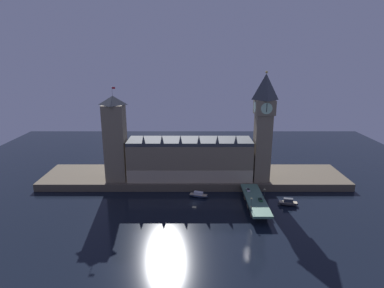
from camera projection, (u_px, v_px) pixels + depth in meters
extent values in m
plane|color=black|center=(194.00, 203.00, 202.12)|extent=(400.00, 400.00, 0.00)
cube|color=brown|center=(194.00, 177.00, 239.00)|extent=(220.00, 42.00, 5.26)
cube|color=#7F7056|center=(190.00, 160.00, 228.46)|extent=(86.56, 23.67, 25.66)
cube|color=tan|center=(189.00, 177.00, 219.12)|extent=(86.56, 0.20, 9.24)
cube|color=#383D42|center=(190.00, 141.00, 224.72)|extent=(86.56, 21.77, 2.40)
cone|color=#383D42|center=(143.00, 139.00, 213.92)|extent=(2.40, 2.40, 5.65)
cone|color=#383D42|center=(162.00, 139.00, 213.93)|extent=(2.40, 2.40, 5.65)
cone|color=#383D42|center=(180.00, 139.00, 213.94)|extent=(2.40, 2.40, 5.65)
cone|color=#383D42|center=(199.00, 139.00, 213.95)|extent=(2.40, 2.40, 5.65)
cone|color=#383D42|center=(217.00, 139.00, 213.96)|extent=(2.40, 2.40, 5.65)
cone|color=#383D42|center=(236.00, 139.00, 213.97)|extent=(2.40, 2.40, 5.65)
cube|color=#7F7056|center=(262.00, 148.00, 220.43)|extent=(10.81, 10.81, 46.94)
cube|color=#7F7056|center=(264.00, 107.00, 212.87)|extent=(12.76, 12.76, 9.77)
cylinder|color=#B7E5B7|center=(266.00, 109.00, 206.60)|extent=(7.47, 0.25, 7.47)
cylinder|color=#B7E5B7|center=(262.00, 106.00, 219.14)|extent=(7.47, 0.25, 7.47)
cylinder|color=#B7E5B7|center=(274.00, 107.00, 212.88)|extent=(0.25, 7.47, 7.47)
cylinder|color=#B7E5B7|center=(254.00, 107.00, 212.87)|extent=(0.25, 7.47, 7.47)
cube|color=black|center=(267.00, 108.00, 206.27)|extent=(0.36, 0.10, 5.60)
pyramid|color=#383D42|center=(265.00, 87.00, 209.30)|extent=(12.76, 12.76, 16.99)
sphere|color=gold|center=(266.00, 72.00, 206.83)|extent=(1.60, 1.60, 1.60)
cube|color=#7F7056|center=(115.00, 143.00, 220.98)|extent=(13.84, 13.84, 53.17)
pyramid|color=#383D42|center=(112.00, 100.00, 213.10)|extent=(14.12, 14.12, 5.96)
cylinder|color=#99999E|center=(112.00, 91.00, 211.50)|extent=(0.24, 0.24, 6.00)
cube|color=red|center=(113.00, 88.00, 210.94)|extent=(2.00, 0.08, 1.20)
cube|color=#4C7560|center=(255.00, 199.00, 195.96)|extent=(11.23, 46.00, 1.40)
cube|color=brown|center=(259.00, 213.00, 185.65)|extent=(9.54, 3.20, 4.41)
cube|color=brown|center=(255.00, 204.00, 196.74)|extent=(9.54, 3.20, 4.41)
cube|color=brown|center=(251.00, 196.00, 207.82)|extent=(9.54, 3.20, 4.41)
cube|color=silver|center=(248.00, 190.00, 206.78)|extent=(1.93, 4.48, 0.72)
cube|color=black|center=(248.00, 189.00, 206.63)|extent=(1.58, 2.02, 0.45)
cylinder|color=black|center=(246.00, 189.00, 208.18)|extent=(0.22, 0.64, 0.64)
cylinder|color=black|center=(249.00, 189.00, 208.18)|extent=(0.22, 0.64, 0.64)
cylinder|color=black|center=(247.00, 191.00, 205.50)|extent=(0.22, 0.64, 0.64)
cylinder|color=black|center=(250.00, 191.00, 205.50)|extent=(0.22, 0.64, 0.64)
cube|color=#235633|center=(260.00, 200.00, 192.81)|extent=(1.98, 4.55, 0.76)
cube|color=black|center=(260.00, 199.00, 192.65)|extent=(1.62, 2.05, 0.45)
cylinder|color=black|center=(262.00, 201.00, 191.51)|extent=(0.22, 0.64, 0.64)
cylinder|color=black|center=(259.00, 201.00, 191.51)|extent=(0.22, 0.64, 0.64)
cylinder|color=black|center=(261.00, 199.00, 194.23)|extent=(0.22, 0.64, 0.64)
cylinder|color=black|center=(258.00, 199.00, 194.23)|extent=(0.22, 0.64, 0.64)
cylinder|color=black|center=(251.00, 208.00, 182.20)|extent=(0.28, 0.28, 0.85)
cylinder|color=brown|center=(251.00, 207.00, 181.99)|extent=(0.38, 0.38, 0.71)
sphere|color=tan|center=(251.00, 206.00, 181.86)|extent=(0.23, 0.23, 0.23)
cylinder|color=black|center=(262.00, 196.00, 198.85)|extent=(0.28, 0.28, 0.77)
cylinder|color=navy|center=(262.00, 195.00, 198.66)|extent=(0.38, 0.38, 0.64)
sphere|color=tan|center=(262.00, 194.00, 198.55)|extent=(0.21, 0.21, 0.21)
cylinder|color=#2D3333|center=(251.00, 209.00, 181.52)|extent=(0.56, 0.56, 0.50)
cylinder|color=#2D3333|center=(251.00, 204.00, 180.66)|extent=(0.18, 0.18, 5.95)
sphere|color=#F9E5A3|center=(251.00, 198.00, 179.72)|extent=(0.60, 0.60, 0.60)
sphere|color=#F9E5A3|center=(250.00, 199.00, 179.81)|extent=(0.44, 0.44, 0.44)
sphere|color=#F9E5A3|center=(252.00, 199.00, 179.81)|extent=(0.44, 0.44, 0.44)
cylinder|color=#2D3333|center=(264.00, 198.00, 195.72)|extent=(0.56, 0.56, 0.50)
cylinder|color=#2D3333|center=(264.00, 194.00, 194.96)|extent=(0.18, 0.18, 5.14)
sphere|color=#F9E5A3|center=(264.00, 189.00, 194.13)|extent=(0.60, 0.60, 0.60)
sphere|color=#F9E5A3|center=(264.00, 190.00, 194.23)|extent=(0.44, 0.44, 0.44)
sphere|color=#F9E5A3|center=(265.00, 190.00, 194.23)|extent=(0.44, 0.44, 0.44)
ellipsoid|color=#1E2842|center=(198.00, 196.00, 211.25)|extent=(13.68, 7.91, 1.83)
cube|color=tan|center=(198.00, 195.00, 211.03)|extent=(11.94, 6.63, 0.24)
cube|color=silver|center=(198.00, 193.00, 210.76)|extent=(6.37, 4.25, 1.83)
ellipsoid|color=#28282D|center=(288.00, 204.00, 199.45)|extent=(12.87, 6.33, 2.31)
cube|color=tan|center=(288.00, 202.00, 199.17)|extent=(11.27, 5.25, 0.24)
cube|color=#2D333D|center=(288.00, 200.00, 198.83)|extent=(5.92, 3.54, 2.31)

